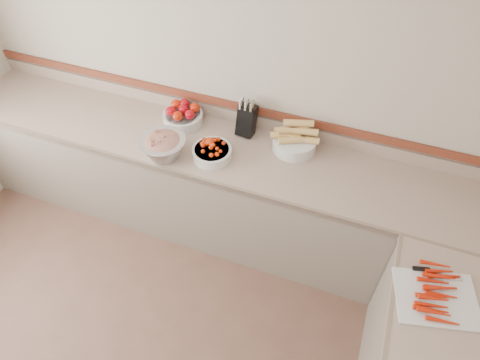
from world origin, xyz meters
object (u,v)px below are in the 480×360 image
(tomato_bowl, at_px, (183,115))
(rhubarb_bowl, at_px, (163,146))
(corn_bowl, at_px, (295,140))
(cutting_board, at_px, (437,295))
(knife_block, at_px, (247,120))
(cherry_tomato_bowl, at_px, (212,151))

(tomato_bowl, bearing_deg, rhubarb_bowl, -84.24)
(corn_bowl, distance_m, cutting_board, 1.32)
(tomato_bowl, bearing_deg, cutting_board, -24.33)
(cutting_board, bearing_deg, knife_block, 147.12)
(tomato_bowl, relative_size, cutting_board, 0.62)
(rhubarb_bowl, bearing_deg, knife_block, 43.93)
(knife_block, distance_m, corn_bowl, 0.38)
(cherry_tomato_bowl, xyz_separation_m, corn_bowl, (0.51, 0.28, 0.02))
(corn_bowl, bearing_deg, cherry_tomato_bowl, -151.04)
(tomato_bowl, relative_size, corn_bowl, 0.87)
(knife_block, relative_size, cherry_tomato_bowl, 1.08)
(tomato_bowl, distance_m, cherry_tomato_bowl, 0.44)
(rhubarb_bowl, xyz_separation_m, cutting_board, (1.82, -0.46, -0.07))
(rhubarb_bowl, bearing_deg, cherry_tomato_bowl, 19.46)
(knife_block, relative_size, corn_bowl, 0.86)
(knife_block, distance_m, cherry_tomato_bowl, 0.36)
(rhubarb_bowl, bearing_deg, cutting_board, -14.15)
(corn_bowl, height_order, cutting_board, corn_bowl)
(knife_block, xyz_separation_m, cherry_tomato_bowl, (-0.14, -0.32, -0.07))
(knife_block, xyz_separation_m, cutting_board, (1.38, -0.89, -0.10))
(corn_bowl, relative_size, cutting_board, 0.72)
(cherry_tomato_bowl, height_order, corn_bowl, corn_bowl)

